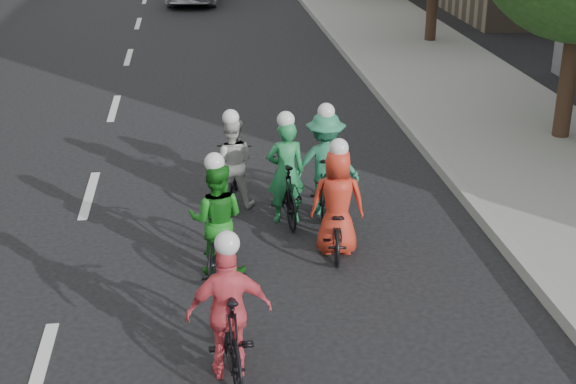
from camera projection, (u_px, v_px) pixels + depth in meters
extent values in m
plane|color=black|center=(39.00, 374.00, 8.58)|extent=(120.00, 120.00, 0.00)
cube|color=gray|center=(464.00, 94.00, 18.59)|extent=(4.00, 80.00, 0.15)
cube|color=#999993|center=(382.00, 96.00, 18.37)|extent=(0.18, 80.00, 0.18)
cylinder|color=black|center=(567.00, 86.00, 15.15)|extent=(0.32, 0.32, 2.27)
cylinder|color=black|center=(432.00, 2.00, 23.37)|extent=(0.32, 0.32, 2.48)
imported|color=black|center=(232.00, 179.00, 12.70)|extent=(0.79, 1.66, 0.84)
imported|color=silver|center=(232.00, 163.00, 12.49)|extent=(0.77, 0.65, 1.44)
sphere|color=silver|center=(231.00, 118.00, 12.21)|extent=(0.26, 0.26, 0.26)
imported|color=black|center=(324.00, 182.00, 12.43)|extent=(0.72, 1.63, 0.95)
imported|color=#2A7F5A|center=(325.00, 164.00, 12.21)|extent=(1.14, 0.78, 1.62)
sphere|color=silver|center=(326.00, 112.00, 11.90)|extent=(0.26, 0.26, 0.26)
imported|color=black|center=(229.00, 328.00, 8.48)|extent=(0.62, 1.73, 1.02)
imported|color=#F05462|center=(229.00, 312.00, 8.29)|extent=(0.93, 0.45, 1.54)
sphere|color=silver|center=(227.00, 243.00, 7.99)|extent=(0.26, 0.26, 0.26)
imported|color=black|center=(217.00, 239.00, 10.63)|extent=(0.69, 1.52, 0.88)
imported|color=#1A771C|center=(217.00, 219.00, 10.42)|extent=(0.85, 0.72, 1.54)
sphere|color=silver|center=(214.00, 162.00, 10.11)|extent=(0.26, 0.26, 0.26)
imported|color=black|center=(336.00, 221.00, 11.20)|extent=(0.79, 1.67, 0.84)
imported|color=red|center=(337.00, 202.00, 10.97)|extent=(0.81, 0.59, 1.52)
sphere|color=silver|center=(339.00, 148.00, 10.67)|extent=(0.26, 0.26, 0.26)
imported|color=black|center=(285.00, 189.00, 12.13)|extent=(0.58, 1.62, 0.96)
imported|color=#248547|center=(286.00, 172.00, 11.92)|extent=(0.61, 0.43, 1.59)
sphere|color=silver|center=(286.00, 120.00, 11.61)|extent=(0.26, 0.26, 0.26)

